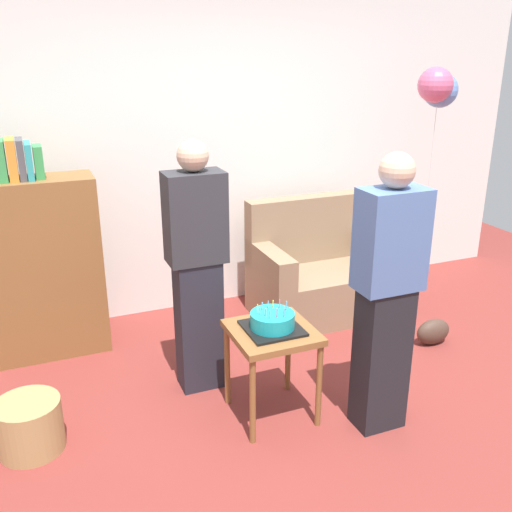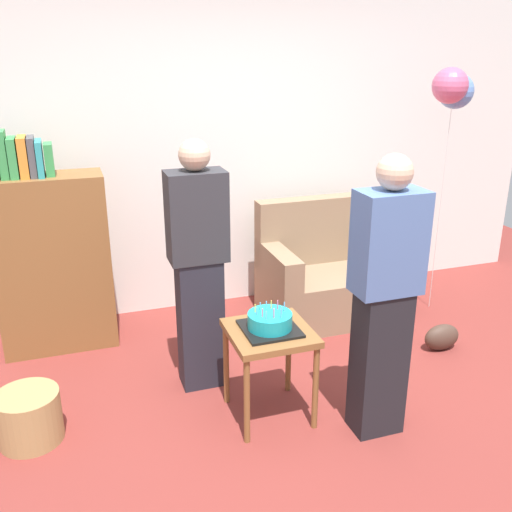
{
  "view_description": "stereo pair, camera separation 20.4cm",
  "coord_description": "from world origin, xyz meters",
  "px_view_note": "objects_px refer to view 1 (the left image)",
  "views": [
    {
      "loc": [
        -1.43,
        -2.46,
        2.12
      ],
      "look_at": [
        -0.21,
        0.51,
        0.95
      ],
      "focal_mm": 40.08,
      "sensor_mm": 36.0,
      "label": 1
    },
    {
      "loc": [
        -1.24,
        -2.53,
        2.12
      ],
      "look_at": [
        -0.21,
        0.51,
        0.95
      ],
      "focal_mm": 40.08,
      "sensor_mm": 36.0,
      "label": 2
    }
  ],
  "objects_px": {
    "wicker_basket": "(30,426)",
    "balloon_bunch": "(438,88)",
    "person_holding_cake": "(386,296)",
    "bookshelf": "(42,263)",
    "birthday_cake": "(272,322)",
    "couch": "(318,274)",
    "person_blowing_candles": "(197,268)",
    "side_table": "(272,343)",
    "handbag": "(433,332)"
  },
  "relations": [
    {
      "from": "side_table",
      "to": "handbag",
      "type": "xyz_separation_m",
      "value": [
        1.49,
        0.34,
        -0.39
      ]
    },
    {
      "from": "bookshelf",
      "to": "side_table",
      "type": "distance_m",
      "value": 1.81
    },
    {
      "from": "person_blowing_candles",
      "to": "handbag",
      "type": "relative_size",
      "value": 5.82
    },
    {
      "from": "person_holding_cake",
      "to": "handbag",
      "type": "height_order",
      "value": "person_holding_cake"
    },
    {
      "from": "birthday_cake",
      "to": "wicker_basket",
      "type": "bearing_deg",
      "value": 171.32
    },
    {
      "from": "birthday_cake",
      "to": "wicker_basket",
      "type": "relative_size",
      "value": 0.89
    },
    {
      "from": "couch",
      "to": "wicker_basket",
      "type": "relative_size",
      "value": 3.06
    },
    {
      "from": "couch",
      "to": "bookshelf",
      "type": "xyz_separation_m",
      "value": [
        -2.15,
        0.15,
        0.35
      ]
    },
    {
      "from": "couch",
      "to": "person_holding_cake",
      "type": "relative_size",
      "value": 0.67
    },
    {
      "from": "wicker_basket",
      "to": "balloon_bunch",
      "type": "distance_m",
      "value": 3.75
    },
    {
      "from": "wicker_basket",
      "to": "handbag",
      "type": "distance_m",
      "value": 2.87
    },
    {
      "from": "wicker_basket",
      "to": "person_blowing_candles",
      "type": "bearing_deg",
      "value": 14.27
    },
    {
      "from": "person_holding_cake",
      "to": "wicker_basket",
      "type": "bearing_deg",
      "value": -25.61
    },
    {
      "from": "side_table",
      "to": "birthday_cake",
      "type": "xyz_separation_m",
      "value": [
        0.0,
        -0.0,
        0.14
      ]
    },
    {
      "from": "bookshelf",
      "to": "birthday_cake",
      "type": "xyz_separation_m",
      "value": [
        1.19,
        -1.34,
        -0.07
      ]
    },
    {
      "from": "birthday_cake",
      "to": "couch",
      "type": "bearing_deg",
      "value": 51.37
    },
    {
      "from": "couch",
      "to": "person_blowing_candles",
      "type": "relative_size",
      "value": 0.67
    },
    {
      "from": "bookshelf",
      "to": "balloon_bunch",
      "type": "bearing_deg",
      "value": -5.57
    },
    {
      "from": "person_blowing_candles",
      "to": "wicker_basket",
      "type": "distance_m",
      "value": 1.3
    },
    {
      "from": "couch",
      "to": "person_blowing_candles",
      "type": "xyz_separation_m",
      "value": [
        -1.26,
        -0.71,
        0.49
      ]
    },
    {
      "from": "bookshelf",
      "to": "side_table",
      "type": "height_order",
      "value": "bookshelf"
    },
    {
      "from": "person_holding_cake",
      "to": "balloon_bunch",
      "type": "relative_size",
      "value": 0.82
    },
    {
      "from": "person_holding_cake",
      "to": "bookshelf",
      "type": "bearing_deg",
      "value": -53.88
    },
    {
      "from": "side_table",
      "to": "wicker_basket",
      "type": "bearing_deg",
      "value": 171.32
    },
    {
      "from": "couch",
      "to": "side_table",
      "type": "distance_m",
      "value": 1.54
    },
    {
      "from": "person_blowing_candles",
      "to": "wicker_basket",
      "type": "bearing_deg",
      "value": -160.33
    },
    {
      "from": "person_holding_cake",
      "to": "balloon_bunch",
      "type": "distance_m",
      "value": 2.15
    },
    {
      "from": "person_blowing_candles",
      "to": "birthday_cake",
      "type": "bearing_deg",
      "value": -52.63
    },
    {
      "from": "side_table",
      "to": "wicker_basket",
      "type": "xyz_separation_m",
      "value": [
        -1.38,
        0.21,
        -0.34
      ]
    },
    {
      "from": "person_holding_cake",
      "to": "handbag",
      "type": "bearing_deg",
      "value": -154.84
    },
    {
      "from": "wicker_basket",
      "to": "handbag",
      "type": "height_order",
      "value": "wicker_basket"
    },
    {
      "from": "side_table",
      "to": "balloon_bunch",
      "type": "relative_size",
      "value": 0.29
    },
    {
      "from": "birthday_cake",
      "to": "handbag",
      "type": "height_order",
      "value": "birthday_cake"
    },
    {
      "from": "person_blowing_candles",
      "to": "wicker_basket",
      "type": "height_order",
      "value": "person_blowing_candles"
    },
    {
      "from": "side_table",
      "to": "birthday_cake",
      "type": "distance_m",
      "value": 0.14
    },
    {
      "from": "birthday_cake",
      "to": "person_blowing_candles",
      "type": "distance_m",
      "value": 0.61
    },
    {
      "from": "birthday_cake",
      "to": "person_holding_cake",
      "type": "xyz_separation_m",
      "value": [
        0.54,
        -0.33,
        0.2
      ]
    },
    {
      "from": "handbag",
      "to": "birthday_cake",
      "type": "bearing_deg",
      "value": -167.02
    },
    {
      "from": "bookshelf",
      "to": "person_holding_cake",
      "type": "distance_m",
      "value": 2.41
    },
    {
      "from": "side_table",
      "to": "person_holding_cake",
      "type": "distance_m",
      "value": 0.72
    },
    {
      "from": "bookshelf",
      "to": "wicker_basket",
      "type": "bearing_deg",
      "value": -99.36
    },
    {
      "from": "couch",
      "to": "bookshelf",
      "type": "height_order",
      "value": "bookshelf"
    },
    {
      "from": "person_blowing_candles",
      "to": "handbag",
      "type": "distance_m",
      "value": 1.94
    },
    {
      "from": "couch",
      "to": "side_table",
      "type": "bearing_deg",
      "value": -128.63
    },
    {
      "from": "couch",
      "to": "balloon_bunch",
      "type": "height_order",
      "value": "balloon_bunch"
    },
    {
      "from": "side_table",
      "to": "handbag",
      "type": "distance_m",
      "value": 1.58
    },
    {
      "from": "bookshelf",
      "to": "birthday_cake",
      "type": "relative_size",
      "value": 5.05
    },
    {
      "from": "couch",
      "to": "handbag",
      "type": "xyz_separation_m",
      "value": [
        0.54,
        -0.85,
        -0.24
      ]
    },
    {
      "from": "side_table",
      "to": "person_blowing_candles",
      "type": "bearing_deg",
      "value": 121.97
    },
    {
      "from": "bookshelf",
      "to": "couch",
      "type": "bearing_deg",
      "value": -3.89
    }
  ]
}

